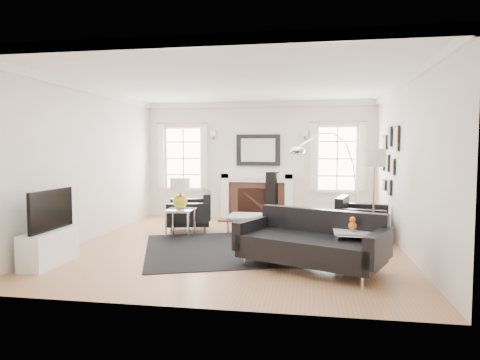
% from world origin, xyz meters
% --- Properties ---
extents(floor, '(6.00, 6.00, 0.00)m').
position_xyz_m(floor, '(0.00, 0.00, 0.00)').
color(floor, '#A86D46').
rests_on(floor, ground).
extents(back_wall, '(5.50, 0.04, 2.80)m').
position_xyz_m(back_wall, '(0.00, 3.00, 1.40)').
color(back_wall, beige).
rests_on(back_wall, floor).
extents(front_wall, '(5.50, 0.04, 2.80)m').
position_xyz_m(front_wall, '(0.00, -3.00, 1.40)').
color(front_wall, beige).
rests_on(front_wall, floor).
extents(left_wall, '(0.04, 6.00, 2.80)m').
position_xyz_m(left_wall, '(-2.75, 0.00, 1.40)').
color(left_wall, beige).
rests_on(left_wall, floor).
extents(right_wall, '(0.04, 6.00, 2.80)m').
position_xyz_m(right_wall, '(2.75, 0.00, 1.40)').
color(right_wall, beige).
rests_on(right_wall, floor).
extents(ceiling, '(5.50, 6.00, 0.02)m').
position_xyz_m(ceiling, '(0.00, 0.00, 2.80)').
color(ceiling, white).
rests_on(ceiling, back_wall).
extents(crown_molding, '(5.50, 6.00, 0.12)m').
position_xyz_m(crown_molding, '(0.00, 0.00, 2.74)').
color(crown_molding, white).
rests_on(crown_molding, back_wall).
extents(fireplace, '(1.70, 0.69, 1.11)m').
position_xyz_m(fireplace, '(0.00, 2.79, 0.54)').
color(fireplace, white).
rests_on(fireplace, floor).
extents(mantel_mirror, '(1.05, 0.07, 0.75)m').
position_xyz_m(mantel_mirror, '(0.00, 2.95, 1.65)').
color(mantel_mirror, black).
rests_on(mantel_mirror, back_wall).
extents(window_left, '(1.24, 0.15, 1.62)m').
position_xyz_m(window_left, '(-1.85, 2.95, 1.46)').
color(window_left, white).
rests_on(window_left, back_wall).
extents(window_right, '(1.24, 0.15, 1.62)m').
position_xyz_m(window_right, '(1.85, 2.95, 1.46)').
color(window_right, white).
rests_on(window_right, back_wall).
extents(gallery_wall, '(0.04, 1.73, 1.29)m').
position_xyz_m(gallery_wall, '(2.72, 1.30, 1.53)').
color(gallery_wall, black).
rests_on(gallery_wall, right_wall).
extents(tv_unit, '(0.35, 1.00, 1.09)m').
position_xyz_m(tv_unit, '(-2.44, -1.70, 0.33)').
color(tv_unit, white).
rests_on(tv_unit, floor).
extents(area_rug, '(3.87, 3.55, 0.01)m').
position_xyz_m(area_rug, '(0.11, -0.20, 0.01)').
color(area_rug, black).
rests_on(area_rug, floor).
extents(sofa, '(2.20, 1.63, 0.66)m').
position_xyz_m(sofa, '(1.28, -1.26, 0.36)').
color(sofa, black).
rests_on(sofa, floor).
extents(armchair_left, '(1.04, 1.12, 0.64)m').
position_xyz_m(armchair_left, '(-1.14, 1.19, 0.36)').
color(armchair_left, black).
rests_on(armchair_left, floor).
extents(armchair_right, '(1.05, 1.13, 0.65)m').
position_xyz_m(armchair_right, '(2.14, 0.80, 0.36)').
color(armchair_right, black).
rests_on(armchair_right, floor).
extents(coffee_table, '(0.78, 0.78, 0.35)m').
position_xyz_m(coffee_table, '(0.01, 1.22, 0.31)').
color(coffee_table, silver).
rests_on(coffee_table, floor).
extents(side_table_left, '(0.50, 0.50, 0.56)m').
position_xyz_m(side_table_left, '(-1.15, 0.39, 0.45)').
color(side_table_left, silver).
rests_on(side_table_left, floor).
extents(nesting_table, '(0.50, 0.42, 0.55)m').
position_xyz_m(nesting_table, '(1.81, -1.33, 0.43)').
color(nesting_table, silver).
rests_on(nesting_table, floor).
extents(gourd_lamp, '(0.36, 0.36, 0.58)m').
position_xyz_m(gourd_lamp, '(-1.15, 0.39, 0.89)').
color(gourd_lamp, '#B7A016').
rests_on(gourd_lamp, side_table_left).
extents(orange_vase, '(0.11, 0.11, 0.18)m').
position_xyz_m(orange_vase, '(1.81, -1.33, 0.65)').
color(orange_vase, orange).
rests_on(orange_vase, nesting_table).
extents(arc_floor_lamp, '(1.47, 1.36, 2.08)m').
position_xyz_m(arc_floor_lamp, '(1.59, 1.60, 1.12)').
color(arc_floor_lamp, white).
rests_on(arc_floor_lamp, floor).
extents(stick_floor_lamp, '(0.34, 0.34, 1.67)m').
position_xyz_m(stick_floor_lamp, '(2.20, -0.46, 1.45)').
color(stick_floor_lamp, '#B7763F').
rests_on(stick_floor_lamp, floor).
extents(speaker_tower, '(0.30, 0.30, 1.14)m').
position_xyz_m(speaker_tower, '(0.37, 2.65, 0.57)').
color(speaker_tower, black).
rests_on(speaker_tower, floor).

